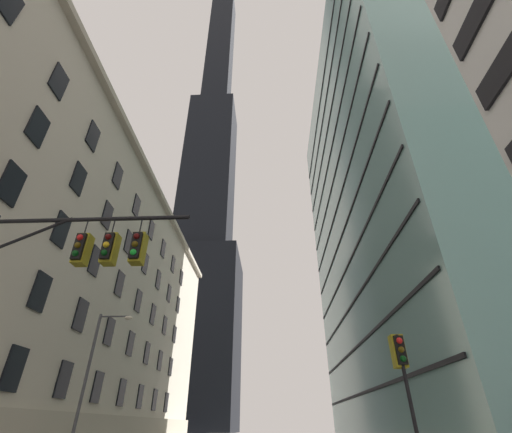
% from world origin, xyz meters
% --- Properties ---
extents(station_building, '(17.13, 61.39, 26.56)m').
position_xyz_m(station_building, '(-19.23, 24.69, 13.26)').
color(station_building, beige).
rests_on(station_building, ground).
extents(dark_skyscraper, '(25.21, 25.21, 228.82)m').
position_xyz_m(dark_skyscraper, '(-19.71, 96.12, 68.91)').
color(dark_skyscraper, black).
rests_on(dark_skyscraper, ground).
extents(glass_office_midrise, '(15.37, 40.23, 50.29)m').
position_xyz_m(glass_office_midrise, '(18.63, 29.53, 25.14)').
color(glass_office_midrise, gray).
rests_on(glass_office_midrise, ground).
extents(traffic_signal_mast, '(6.87, 0.63, 7.43)m').
position_xyz_m(traffic_signal_mast, '(-3.72, 3.64, 5.57)').
color(traffic_signal_mast, black).
rests_on(traffic_signal_mast, sidewalk_left).
extents(traffic_light_near_right, '(0.40, 0.63, 3.91)m').
position_xyz_m(traffic_light_near_right, '(6.93, 6.24, 3.29)').
color(traffic_light_near_right, black).
rests_on(traffic_light_near_right, sidewalk_right).
extents(street_lamppost, '(2.21, 0.32, 7.36)m').
position_xyz_m(street_lamppost, '(-7.88, 15.48, 4.54)').
color(street_lamppost, '#47474C').
rests_on(street_lamppost, sidewalk_left).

